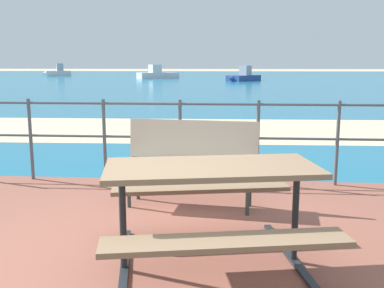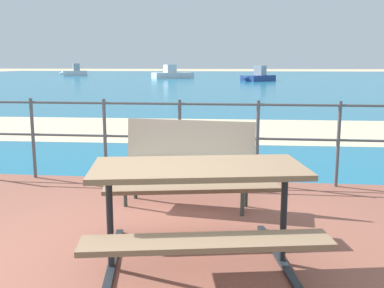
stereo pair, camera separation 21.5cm
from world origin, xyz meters
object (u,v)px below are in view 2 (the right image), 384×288
Objects in this scene: boat_mid at (258,77)px; boat_far at (74,72)px; picnic_table at (198,192)px; park_bench at (187,154)px; boat_near at (173,74)px.

boat_far is (-22.12, 13.41, 0.08)m from boat_mid.
boat_far is (-20.43, 50.53, -0.18)m from picnic_table.
park_bench is 0.43× the size of boat_far.
boat_far is at bearing 118.17° from boat_near.
boat_far is at bearing 101.39° from picnic_table.
picnic_table is 37.16m from boat_mid.
boat_far is at bearing 119.74° from park_bench.
picnic_table is at bearing 84.52° from boat_far.
boat_far reaches higher than boat_mid.
boat_far is (-20.17, 49.04, -0.15)m from park_bench.
boat_near is at bearing 123.97° from boat_far.
boat_near reaches higher than picnic_table.
picnic_table is 0.40× the size of boat_near.
picnic_table is at bearing -72.62° from park_bench.
park_bench is 0.33× the size of boat_near.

